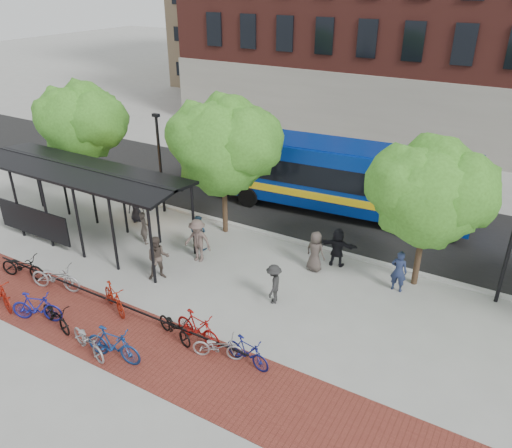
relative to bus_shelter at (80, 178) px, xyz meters
The scene contains 33 objects.
ground 8.68m from the bus_shelter, ahead, with size 160.00×160.00×0.00m, color #9E9E99.
asphalt_street 12.12m from the bus_shelter, 46.19° to the left, with size 160.00×8.00×0.01m, color black.
curb 9.74m from the bus_shelter, 28.84° to the left, with size 160.00×0.25×0.12m, color #B7B7B2.
brick_strip 8.19m from the bus_shelter, 36.40° to the right, with size 24.00×3.00×0.01m, color maroon.
bike_rack_rail 6.74m from the bus_shelter, 36.84° to the right, with size 12.00×0.05×0.95m, color black.
bus_shelter is the anchor object (origin of this frame).
tree_a 5.52m from the bus_shelter, 134.60° to the left, with size 4.90×4.00×6.18m.
tree_b 6.64m from the bus_shelter, 36.21° to the left, with size 5.15×4.20×6.47m.
tree_c 14.77m from the bus_shelter, 15.06° to the left, with size 4.66×3.80×5.92m.
lamp_post_left 4.24m from the bus_shelter, 74.47° to the left, with size 0.35×0.20×5.12m.
lamp_post_right 17.61m from the bus_shelter, 13.39° to the left, with size 0.35×0.20×5.12m.
bus 12.27m from the bus_shelter, 44.45° to the left, with size 13.50×4.06×3.59m.
bike_0 4.50m from the bus_shelter, 85.75° to the right, with size 0.70×2.00×1.05m, color black.
bike_1 6.05m from the bus_shelter, 77.18° to the right, with size 0.57×2.01×1.21m, color maroon.
bike_2 4.89m from the bus_shelter, 59.86° to the right, with size 0.74×2.12×1.11m, color #A0A0A2.
bike_3 6.65m from the bus_shelter, 59.54° to the right, with size 0.54×1.90×1.14m, color navy.
bike_4 7.07m from the bus_shelter, 52.65° to the right, with size 0.65×1.85×0.97m, color black.
bike_5 6.66m from the bus_shelter, 34.81° to the right, with size 0.51×1.82×1.09m, color maroon.
bike_6 8.62m from the bus_shelter, 43.22° to the right, with size 0.67×1.91×1.01m, color gray.
bike_7 9.17m from the bus_shelter, 38.20° to the right, with size 0.57×2.03×1.22m, color navy.
bike_8 9.13m from the bus_shelter, 24.72° to the right, with size 0.62×1.77×0.93m, color black.
bike_9 9.72m from the bus_shelter, 21.38° to the right, with size 0.55×1.94×1.17m, color maroon.
bike_10 10.76m from the bus_shelter, 20.95° to the right, with size 0.59×1.69×0.89m, color #9B9C9E.
bike_11 11.58m from the bus_shelter, 18.23° to the right, with size 0.47×1.67×1.01m, color navy.
pedestrian_0 3.43m from the bus_shelter, 74.75° to the left, with size 0.75×0.49×1.53m, color black.
pedestrian_1 3.54m from the bus_shelter, 20.54° to the left, with size 0.57×0.37×1.56m, color #48403A.
pedestrian_2 5.75m from the bus_shelter, 19.54° to the left, with size 0.79×0.61×1.62m, color #21394D.
pedestrian_3 6.05m from the bus_shelter, ahead, with size 1.25×0.72×1.94m, color brown.
pedestrian_5 11.66m from the bus_shelter, 17.89° to the left, with size 1.59×0.51×1.71m, color black.
pedestrian_6 10.82m from the bus_shelter, 14.78° to the left, with size 0.86×0.56×1.76m, color #473D38.
pedestrian_7 14.12m from the bus_shelter, 12.17° to the left, with size 0.63×0.41×1.73m, color #212C4F.
pedestrian_8 5.58m from the bus_shelter, 11.36° to the right, with size 0.91×0.71×1.86m, color #50433B.
pedestrian_9 10.10m from the bus_shelter, ahead, with size 1.02×0.59×1.58m, color #262626.
Camera 1 is at (8.91, -14.38, 11.10)m, focal length 35.00 mm.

